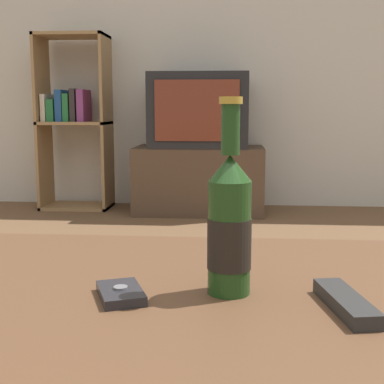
# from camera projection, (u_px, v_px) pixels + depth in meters

# --- Properties ---
(back_wall) EXTENTS (8.00, 0.05, 2.60)m
(back_wall) POSITION_uv_depth(u_px,v_px,m) (221.00, 15.00, 3.61)
(back_wall) COLOR beige
(back_wall) RESTS_ON ground_plane
(coffee_table) EXTENTS (1.07, 0.69, 0.41)m
(coffee_table) POSITION_uv_depth(u_px,v_px,m) (165.00, 334.00, 0.78)
(coffee_table) COLOR brown
(coffee_table) RESTS_ON ground_plane
(tv_stand) EXTENTS (0.83, 0.45, 0.43)m
(tv_stand) POSITION_uv_depth(u_px,v_px,m) (199.00, 180.00, 3.50)
(tv_stand) COLOR #4C3828
(tv_stand) RESTS_ON ground_plane
(television) EXTENTS (0.62, 0.47, 0.47)m
(television) POSITION_uv_depth(u_px,v_px,m) (199.00, 110.00, 3.42)
(television) COLOR black
(television) RESTS_ON tv_stand
(bookshelf) EXTENTS (0.46, 0.30, 1.16)m
(bookshelf) POSITION_uv_depth(u_px,v_px,m) (73.00, 118.00, 3.58)
(bookshelf) COLOR #99754C
(bookshelf) RESTS_ON ground_plane
(beer_bottle) EXTENTS (0.06, 0.06, 0.28)m
(beer_bottle) POSITION_uv_depth(u_px,v_px,m) (229.00, 225.00, 0.76)
(beer_bottle) COLOR #1E4219
(beer_bottle) RESTS_ON coffee_table
(cell_phone) EXTENTS (0.09, 0.11, 0.02)m
(cell_phone) POSITION_uv_depth(u_px,v_px,m) (121.00, 293.00, 0.75)
(cell_phone) COLOR #232328
(cell_phone) RESTS_ON coffee_table
(remote_control) EXTENTS (0.07, 0.15, 0.02)m
(remote_control) POSITION_uv_depth(u_px,v_px,m) (346.00, 303.00, 0.71)
(remote_control) COLOR #282828
(remote_control) RESTS_ON coffee_table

